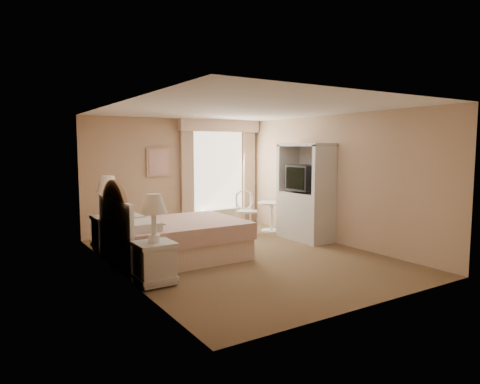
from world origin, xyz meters
TOP-DOWN VIEW (x-y plane):
  - room at (0.00, 0.00)m, footprint 4.21×5.51m
  - window at (1.05, 2.65)m, footprint 2.05×0.22m
  - framed_art at (-0.45, 2.71)m, footprint 0.52×0.04m
  - bed at (-1.12, 0.49)m, footprint 2.14×1.67m
  - nightstand_near at (-1.84, -0.62)m, footprint 0.51×0.51m
  - nightstand_far at (-1.84, 1.61)m, footprint 0.56×0.56m
  - round_table at (1.75, 1.55)m, footprint 0.62×0.62m
  - cafe_chair at (1.18, 1.72)m, footprint 0.50×0.50m
  - armoire at (1.81, 0.48)m, footprint 0.59×1.17m

SIDE VIEW (x-z plane):
  - bed at x=-1.12m, z-range -0.38..1.10m
  - round_table at x=1.75m, z-range 0.11..0.76m
  - nightstand_near at x=-1.84m, z-range -0.15..1.08m
  - nightstand_far at x=-1.84m, z-range -0.16..1.18m
  - cafe_chair at x=1.18m, z-range 0.07..1.01m
  - armoire at x=1.81m, z-range -0.17..1.79m
  - room at x=0.00m, z-range -0.01..2.50m
  - window at x=1.05m, z-range 0.09..2.60m
  - framed_art at x=-0.45m, z-range 1.24..1.86m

